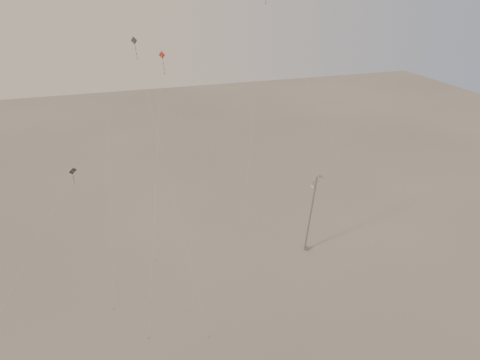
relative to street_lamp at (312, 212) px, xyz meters
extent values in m
plane|color=#A29686|center=(-9.57, -5.82, -4.85)|extent=(160.00, 160.00, 0.00)
cylinder|color=gray|center=(-0.11, -0.03, -4.70)|extent=(0.44, 0.44, 0.30)
cylinder|color=gray|center=(-0.11, -0.03, -0.37)|extent=(0.73, 0.18, 8.94)
cylinder|color=gray|center=(0.44, -0.03, 4.15)|extent=(0.14, 0.14, 0.18)
cylinder|color=gray|center=(0.65, 0.10, 4.00)|extent=(0.46, 0.33, 0.07)
cylinder|color=gray|center=(0.86, 0.24, 3.85)|extent=(0.06, 0.06, 0.30)
ellipsoid|color=#A9A9A4|center=(0.86, 0.24, 3.70)|extent=(0.52, 0.52, 0.18)
cylinder|color=gray|center=(0.14, -0.02, 3.55)|extent=(0.60, 0.10, 0.07)
cylinder|color=gray|center=(-0.16, 0.00, 3.35)|extent=(0.06, 0.06, 0.40)
ellipsoid|color=#A9A9A4|center=(-0.16, 0.00, 3.15)|extent=(0.52, 0.52, 0.18)
cylinder|color=beige|center=(-18.22, 3.88, 13.00)|extent=(4.33, 13.34, 35.60)
cylinder|color=gray|center=(-20.38, -2.79, -4.80)|extent=(0.06, 0.06, 0.10)
cube|color=#322E2A|center=(-15.43, 6.44, 16.56)|extent=(0.53, 0.58, 0.73)
cylinder|color=#322E2A|center=(-15.36, 6.57, 15.59)|extent=(0.12, 0.19, 1.29)
cylinder|color=beige|center=(-14.13, -0.85, 5.88)|extent=(2.60, 14.60, 21.36)
cylinder|color=gray|center=(-12.84, -8.15, -4.80)|extent=(0.06, 0.06, 0.10)
cylinder|color=beige|center=(-4.01, 6.55, 12.89)|extent=(3.38, 1.57, 35.37)
cylinder|color=gray|center=(-5.69, 5.77, -4.80)|extent=(0.06, 0.06, 0.10)
cube|color=maroon|center=(-13.56, 2.05, 15.98)|extent=(0.46, 0.53, 0.65)
cylinder|color=maroon|center=(-13.49, 2.18, 15.05)|extent=(0.12, 0.19, 1.27)
cylinder|color=beige|center=(-15.61, -2.41, 5.59)|extent=(4.11, 8.92, 20.78)
cylinder|color=gray|center=(-17.65, -6.86, -4.80)|extent=(0.06, 0.06, 0.10)
cylinder|color=beige|center=(1.29, 0.19, 7.98)|extent=(12.22, 3.83, 25.57)
cylinder|color=gray|center=(7.39, -1.72, -4.80)|extent=(0.06, 0.06, 0.10)
cylinder|color=beige|center=(-12.03, 12.01, 12.42)|extent=(4.10, 7.07, 34.44)
cylinder|color=gray|center=(-9.99, 8.48, -4.80)|extent=(0.06, 0.06, 0.10)
cube|color=#322E2A|center=(-21.83, 1.55, 7.15)|extent=(0.64, 0.28, 0.66)
cylinder|color=#322E2A|center=(-21.93, 1.66, 6.33)|extent=(0.13, 0.15, 1.06)
cylinder|color=beige|center=(-26.13, -0.92, 1.18)|extent=(8.62, 4.95, 11.96)
cylinder|color=beige|center=(-13.93, 7.09, 11.42)|extent=(4.61, 8.65, 32.44)
cylinder|color=gray|center=(-16.23, 2.78, -4.80)|extent=(0.06, 0.06, 0.10)
camera|label=1|loc=(-16.39, -29.06, 21.23)|focal=28.00mm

